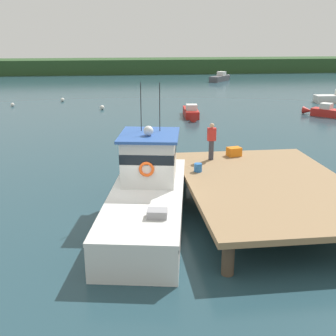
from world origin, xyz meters
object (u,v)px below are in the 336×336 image
(bait_bucket, at_px, (198,168))
(crate_stack_mid_dock, at_px, (234,152))
(moored_boat_off_the_point, at_px, (191,112))
(moored_boat_far_left, at_px, (329,112))
(deckhand_by_the_boat, at_px, (211,141))
(mooring_buoy_outer, at_px, (63,100))
(mooring_buoy_channel_marker, at_px, (13,105))
(main_fishing_boat, at_px, (148,191))
(mooring_buoy_inshore, at_px, (102,107))
(moored_boat_mid_harbor, at_px, (220,78))

(bait_bucket, bearing_deg, crate_stack_mid_dock, 45.17)
(bait_bucket, bearing_deg, moored_boat_off_the_point, 80.88)
(bait_bucket, bearing_deg, moored_boat_far_left, 49.68)
(bait_bucket, bearing_deg, deckhand_by_the_boat, 61.19)
(moored_boat_far_left, relative_size, mooring_buoy_outer, 9.47)
(deckhand_by_the_boat, xyz_separation_m, mooring_buoy_channel_marker, (-13.76, 23.57, -1.89))
(mooring_buoy_channel_marker, bearing_deg, bait_bucket, -62.93)
(moored_boat_far_left, bearing_deg, bait_bucket, -130.32)
(deckhand_by_the_boat, bearing_deg, main_fishing_boat, -134.35)
(bait_bucket, xyz_separation_m, mooring_buoy_channel_marker, (-12.87, 25.18, -1.20))
(crate_stack_mid_dock, distance_m, mooring_buoy_inshore, 21.32)
(mooring_buoy_outer, bearing_deg, bait_bucket, -72.79)
(crate_stack_mid_dock, height_order, bait_bucket, crate_stack_mid_dock)
(moored_boat_far_left, height_order, moored_boat_off_the_point, moored_boat_far_left)
(moored_boat_off_the_point, xyz_separation_m, mooring_buoy_channel_marker, (-15.76, 7.23, -0.20))
(main_fishing_boat, relative_size, moored_boat_mid_harbor, 2.12)
(moored_boat_mid_harbor, xyz_separation_m, mooring_buoy_outer, (-20.49, -17.54, -0.26))
(main_fishing_boat, distance_m, mooring_buoy_inshore, 23.91)
(crate_stack_mid_dock, height_order, moored_boat_far_left, crate_stack_mid_dock)
(bait_bucket, relative_size, mooring_buoy_channel_marker, 1.00)
(main_fishing_boat, xyz_separation_m, mooring_buoy_channel_marker, (-10.76, 26.64, -0.84))
(deckhand_by_the_boat, bearing_deg, mooring_buoy_channel_marker, 120.28)
(mooring_buoy_channel_marker, xyz_separation_m, mooring_buoy_outer, (4.33, 2.40, 0.02))
(deckhand_by_the_boat, bearing_deg, mooring_buoy_inshore, 104.50)
(crate_stack_mid_dock, bearing_deg, mooring_buoy_inshore, 107.84)
(bait_bucket, bearing_deg, main_fishing_boat, -145.44)
(crate_stack_mid_dock, relative_size, mooring_buoy_outer, 1.56)
(deckhand_by_the_boat, bearing_deg, crate_stack_mid_dock, 21.12)
(moored_boat_mid_harbor, bearing_deg, bait_bucket, -104.83)
(deckhand_by_the_boat, height_order, mooring_buoy_channel_marker, deckhand_by_the_boat)
(mooring_buoy_inshore, distance_m, mooring_buoy_outer, 6.66)
(main_fishing_boat, relative_size, bait_bucket, 29.32)
(mooring_buoy_inshore, xyz_separation_m, mooring_buoy_channel_marker, (-8.41, 2.86, -0.03))
(deckhand_by_the_boat, relative_size, moored_boat_mid_harbor, 0.35)
(main_fishing_boat, bearing_deg, mooring_buoy_inshore, 95.64)
(moored_boat_far_left, bearing_deg, main_fishing_boat, -131.89)
(mooring_buoy_outer, bearing_deg, crate_stack_mid_dock, -67.45)
(main_fishing_boat, bearing_deg, crate_stack_mid_dock, 40.20)
(mooring_buoy_inshore, height_order, mooring_buoy_outer, mooring_buoy_inshore)
(main_fishing_boat, xyz_separation_m, moored_boat_mid_harbor, (14.06, 46.58, -0.55))
(main_fishing_boat, relative_size, mooring_buoy_channel_marker, 29.44)
(main_fishing_boat, bearing_deg, deckhand_by_the_boat, 45.65)
(moored_boat_far_left, distance_m, mooring_buoy_outer, 25.20)
(main_fishing_boat, xyz_separation_m, mooring_buoy_inshore, (-2.35, 23.79, -0.80))
(main_fishing_boat, height_order, deckhand_by_the_boat, main_fishing_boat)
(bait_bucket, distance_m, moored_boat_far_left, 21.96)
(main_fishing_boat, height_order, mooring_buoy_channel_marker, main_fishing_boat)
(deckhand_by_the_boat, bearing_deg, bait_bucket, -118.81)
(main_fishing_boat, xyz_separation_m, deckhand_by_the_boat, (3.01, 3.07, 1.05))
(moored_boat_off_the_point, height_order, mooring_buoy_channel_marker, moored_boat_off_the_point)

